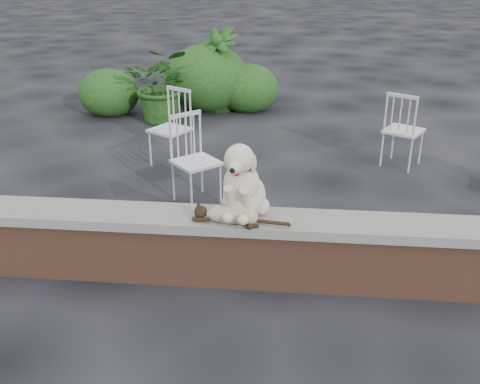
# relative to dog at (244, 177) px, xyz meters

# --- Properties ---
(ground) EXTENTS (60.00, 60.00, 0.00)m
(ground) POSITION_rel_dog_xyz_m (0.48, -0.04, -0.90)
(ground) COLOR black
(ground) RESTS_ON ground
(brick_wall) EXTENTS (6.00, 0.30, 0.50)m
(brick_wall) POSITION_rel_dog_xyz_m (0.48, -0.04, -0.65)
(brick_wall) COLOR brown
(brick_wall) RESTS_ON ground
(capstone) EXTENTS (6.20, 0.40, 0.08)m
(capstone) POSITION_rel_dog_xyz_m (0.48, -0.04, -0.36)
(capstone) COLOR slate
(capstone) RESTS_ON brick_wall
(dog) EXTENTS (0.52, 0.62, 0.64)m
(dog) POSITION_rel_dog_xyz_m (0.00, 0.00, 0.00)
(dog) COLOR beige
(dog) RESTS_ON capstone
(cat) EXTENTS (0.91, 0.38, 0.15)m
(cat) POSITION_rel_dog_xyz_m (-0.08, -0.15, -0.24)
(cat) COLOR tan
(cat) RESTS_ON capstone
(chair_a) EXTENTS (0.79, 0.79, 0.94)m
(chair_a) POSITION_rel_dog_xyz_m (-0.63, 1.42, -0.43)
(chair_a) COLOR white
(chair_a) RESTS_ON ground
(chair_b) EXTENTS (0.77, 0.77, 0.94)m
(chair_b) POSITION_rel_dog_xyz_m (-1.14, 2.48, -0.43)
(chair_b) COLOR white
(chair_b) RESTS_ON ground
(chair_c) EXTENTS (0.77, 0.77, 0.94)m
(chair_c) POSITION_rel_dog_xyz_m (1.71, 2.73, -0.43)
(chair_c) COLOR white
(chair_c) RESTS_ON ground
(potted_plant_a) EXTENTS (1.09, 0.96, 1.16)m
(potted_plant_a) POSITION_rel_dog_xyz_m (-1.65, 4.29, -0.32)
(potted_plant_a) COLOR #113D14
(potted_plant_a) RESTS_ON ground
(potted_plant_b) EXTENTS (1.04, 1.04, 1.34)m
(potted_plant_b) POSITION_rel_dog_xyz_m (-0.91, 5.06, -0.23)
(potted_plant_b) COLOR #113D14
(potted_plant_b) RESTS_ON ground
(shrubbery) EXTENTS (3.23, 1.62, 1.12)m
(shrubbery) POSITION_rel_dog_xyz_m (-1.24, 5.03, -0.46)
(shrubbery) COLOR #113D14
(shrubbery) RESTS_ON ground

